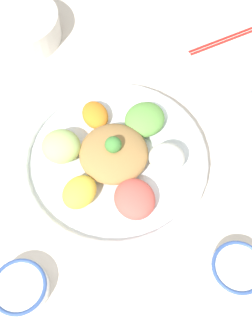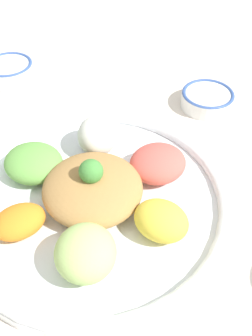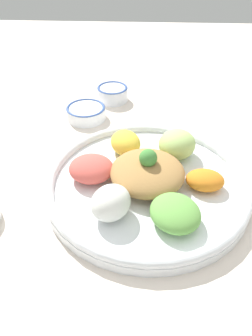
% 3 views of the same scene
% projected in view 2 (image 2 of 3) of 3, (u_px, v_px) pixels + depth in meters
% --- Properties ---
extents(ground_plane, '(2.40, 2.40, 0.00)m').
position_uv_depth(ground_plane, '(101.00, 227.00, 0.59)').
color(ground_plane, silver).
extents(salad_platter, '(0.41, 0.41, 0.10)m').
position_uv_depth(salad_platter, '(94.00, 197.00, 0.59)').
color(salad_platter, white).
rests_on(salad_platter, ground_plane).
extents(sauce_bowl_red, '(0.10, 0.10, 0.03)m').
position_uv_depth(sauce_bowl_red, '(207.00, 98.00, 0.79)').
color(sauce_bowl_red, white).
rests_on(sauce_bowl_red, ground_plane).
extents(rice_bowl_blue, '(0.10, 0.10, 0.05)m').
position_uv_depth(rice_bowl_blue, '(10.00, 72.00, 0.84)').
color(rice_bowl_blue, white).
rests_on(rice_bowl_blue, ground_plane).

